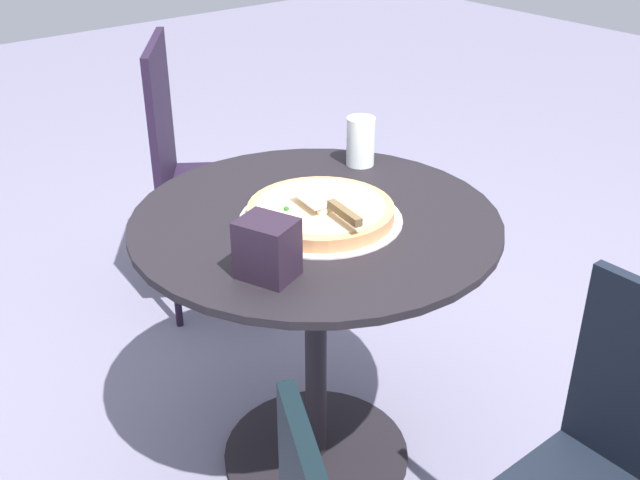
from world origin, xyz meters
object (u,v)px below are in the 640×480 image
pizza_on_tray (320,213)px  napkin_dispenser (267,249)px  pizza_server (332,205)px  patio_table (316,294)px  drinking_cup (361,141)px  patio_chair_corner (197,164)px

pizza_on_tray → napkin_dispenser: bearing=-61.8°
pizza_server → patio_table: bearing=169.0°
drinking_cup → napkin_dispenser: size_ratio=1.05×
patio_table → napkin_dispenser: 0.38m
pizza_server → patio_chair_corner: patio_chair_corner is taller
pizza_server → patio_chair_corner: (-0.92, 0.20, -0.26)m
napkin_dispenser → pizza_server: bearing=-94.1°
patio_table → patio_chair_corner: (-0.85, 0.19, 0.01)m
pizza_server → drinking_cup: 0.38m
drinking_cup → patio_table: bearing=-59.4°
pizza_on_tray → drinking_cup: (-0.18, 0.28, 0.04)m
pizza_on_tray → drinking_cup: bearing=123.2°
pizza_on_tray → napkin_dispenser: (0.12, -0.23, 0.04)m
pizza_on_tray → patio_chair_corner: bearing=167.8°
pizza_server → patio_chair_corner: bearing=167.7°
napkin_dispenser → patio_chair_corner: size_ratio=0.13×
patio_chair_corner → pizza_server: bearing=-12.3°
patio_table → pizza_on_tray: bearing=-6.6°
pizza_on_tray → napkin_dispenser: napkin_dispenser is taller
pizza_on_tray → drinking_cup: size_ratio=2.90×
patio_chair_corner → pizza_on_tray: bearing=-12.2°
pizza_on_tray → drinking_cup: drinking_cup is taller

